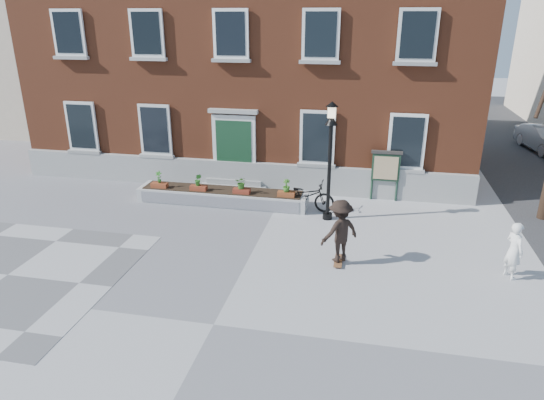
% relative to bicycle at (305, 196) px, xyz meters
% --- Properties ---
extents(ground, '(100.00, 100.00, 0.00)m').
position_rel_bicycle_xyz_m(ground, '(-1.04, -7.13, -0.54)').
color(ground, '#A1A0A3').
rests_on(ground, ground).
extents(checker_patch, '(6.00, 6.00, 0.01)m').
position_rel_bicycle_xyz_m(checker_patch, '(-7.04, -6.13, -0.54)').
color(checker_patch, '#5C5C5E').
rests_on(checker_patch, ground).
extents(distant_building, '(10.00, 12.00, 13.00)m').
position_rel_bicycle_xyz_m(distant_building, '(-19.04, 12.87, 5.96)').
color(distant_building, beige).
rests_on(distant_building, ground).
extents(bicycle, '(2.11, 0.89, 1.08)m').
position_rel_bicycle_xyz_m(bicycle, '(0.00, 0.00, 0.00)').
color(bicycle, black).
rests_on(bicycle, ground).
extents(bystander, '(0.58, 0.67, 1.54)m').
position_rel_bicycle_xyz_m(bystander, '(5.88, -3.57, 0.23)').
color(bystander, white).
rests_on(bystander, ground).
extents(brick_building, '(18.40, 10.85, 12.60)m').
position_rel_bicycle_xyz_m(brick_building, '(-3.04, 6.84, 5.76)').
color(brick_building, brown).
rests_on(brick_building, ground).
extents(planter_assembly, '(6.20, 1.12, 1.15)m').
position_rel_bicycle_xyz_m(planter_assembly, '(-3.03, 0.04, -0.24)').
color(planter_assembly, beige).
rests_on(planter_assembly, ground).
extents(lamp_post, '(0.40, 0.40, 3.93)m').
position_rel_bicycle_xyz_m(lamp_post, '(0.84, -0.63, 2.00)').
color(lamp_post, black).
rests_on(lamp_post, ground).
extents(notice_board, '(1.10, 0.16, 1.87)m').
position_rel_bicycle_xyz_m(notice_board, '(2.70, 1.58, 0.72)').
color(notice_board, '#1B3625').
rests_on(notice_board, ground).
extents(skateboarder, '(1.30, 1.23, 1.85)m').
position_rel_bicycle_xyz_m(skateboarder, '(1.45, -3.68, 0.41)').
color(skateboarder, brown).
rests_on(skateboarder, ground).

